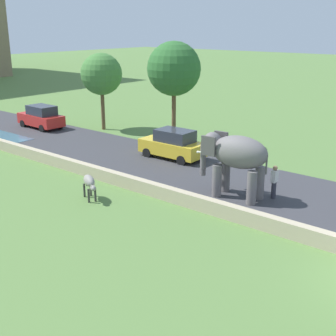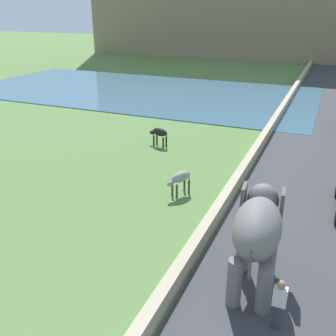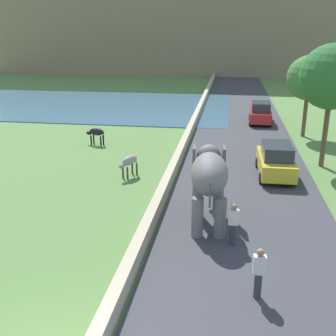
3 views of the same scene
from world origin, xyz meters
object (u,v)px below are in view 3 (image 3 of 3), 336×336
Objects in this scene: car_red at (260,113)px; cow_black at (96,133)px; person_beside_elephant at (233,224)px; person_trailing at (259,273)px; cow_grey at (129,162)px; elephant at (209,176)px; car_yellow at (276,160)px.

car_red is 14.12m from cow_black.
person_beside_elephant is 20.95m from car_red.
person_beside_elephant is at bearing 103.53° from person_trailing.
person_trailing is at bearing -57.20° from cow_grey.
elephant is at bearing 110.46° from person_trailing.
car_yellow is (3.17, 6.18, -1.14)m from elephant.
elephant is 13.63m from cow_black.
person_beside_elephant reaches higher than cow_grey.
elephant reaches higher than person_trailing.
cow_black is at bearing 126.38° from person_beside_elephant.
cow_grey is (-7.60, -1.22, -0.06)m from car_yellow.
car_yellow and car_red have the same top height.
car_red is at bearing 90.01° from car_yellow.
person_beside_elephant is 1.17× the size of cow_grey.
car_yellow is at bearing 62.84° from elephant.
cow_grey is (-7.60, -14.31, -0.06)m from car_red.
person_trailing is 23.86m from car_red.
person_beside_elephant is 1.15× the size of cow_black.
cow_grey is at bearing -170.90° from car_yellow.
person_beside_elephant and person_trailing have the same top height.
cow_black is at bearing 122.65° from person_trailing.
cow_black is 1.02× the size of cow_grey.
person_trailing reaches higher than cow_grey.
elephant is 2.16× the size of person_beside_elephant.
person_trailing is at bearing -57.35° from cow_black.
person_beside_elephant is at bearing -96.00° from car_red.
person_trailing is at bearing -69.54° from elephant.
car_yellow reaches higher than person_beside_elephant.
car_red is (2.19, 20.84, 0.03)m from person_beside_elephant.
elephant is at bearing -48.25° from cow_grey.
person_trailing is 0.40× the size of car_yellow.
elephant is at bearing -99.33° from car_red.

